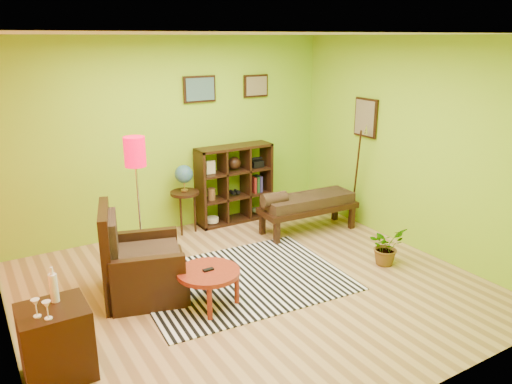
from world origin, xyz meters
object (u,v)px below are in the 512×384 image
cube_shelf (235,184)px  potted_plant (386,250)px  armchair (140,269)px  globe_table (184,182)px  floor_lamp (136,164)px  side_cabinet (56,342)px  bench (306,204)px  coffee_table (209,275)px

cube_shelf → potted_plant: (0.87, -2.36, -0.41)m
armchair → globe_table: 1.95m
armchair → floor_lamp: 1.19m
side_cabinet → globe_table: size_ratio=0.94×
globe_table → bench: globe_table is taller
coffee_table → floor_lamp: 1.56m
side_cabinet → floor_lamp: (1.26, 1.52, 1.04)m
side_cabinet → globe_table: 3.37m
globe_table → bench: size_ratio=0.67×
floor_lamp → side_cabinet: bearing=-129.7°
coffee_table → bench: size_ratio=0.44×
side_cabinet → globe_table: (2.25, 2.47, 0.45)m
coffee_table → globe_table: (0.64, 2.08, 0.42)m
armchair → side_cabinet: bearing=-136.8°
side_cabinet → coffee_table: bearing=13.5°
globe_table → floor_lamp: bearing=-136.0°
armchair → potted_plant: size_ratio=2.18×
coffee_table → floor_lamp: size_ratio=0.40×
armchair → potted_plant: bearing=-15.8°
floor_lamp → cube_shelf: 2.24m
armchair → side_cabinet: armchair is taller
coffee_table → potted_plant: size_ratio=1.37×
coffee_table → side_cabinet: size_ratio=0.70×
floor_lamp → cube_shelf: size_ratio=1.41×
coffee_table → side_cabinet: (-1.61, -0.39, -0.03)m
side_cabinet → bench: (3.77, 1.57, 0.11)m
globe_table → side_cabinet: bearing=-132.3°
cube_shelf → potted_plant: size_ratio=2.44×
coffee_table → cube_shelf: 2.62m
cube_shelf → bench: size_ratio=0.79×
coffee_table → bench: 2.47m
coffee_table → side_cabinet: bearing=-166.5°
globe_table → cube_shelf: size_ratio=0.85×
globe_table → potted_plant: bearing=-53.0°
coffee_table → globe_table: bearing=72.9°
armchair → cube_shelf: size_ratio=0.89×
armchair → potted_plant: (2.93, -0.83, -0.13)m
coffee_table → armchair: armchair is taller
coffee_table → armchair: 0.82m
globe_table → armchair: bearing=-128.9°
coffee_table → potted_plant: (2.38, -0.23, -0.16)m
potted_plant → cube_shelf: bearing=110.2°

